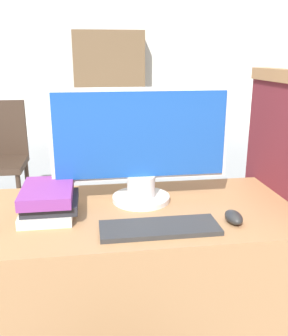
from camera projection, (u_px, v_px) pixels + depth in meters
wall_back at (98, 47)px, 5.89m from camera, size 12.00×0.06×2.80m
desk at (142, 295)px, 1.48m from camera, size 1.15×0.60×0.73m
carrel_divider at (284, 221)px, 1.54m from camera, size 0.07×0.70×1.23m
monitor at (141, 146)px, 1.40m from camera, size 0.67×0.22×0.44m
keyboard at (160, 228)px, 1.21m from camera, size 0.39×0.14×0.02m
mouse at (234, 217)px, 1.26m from camera, size 0.05×0.09×0.04m
book_stack at (49, 201)px, 1.32m from camera, size 0.20×0.27×0.10m
bookshelf_far at (109, 86)px, 5.85m from camera, size 1.08×0.32×1.64m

